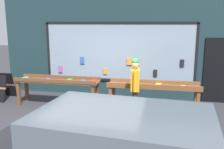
{
  "coord_description": "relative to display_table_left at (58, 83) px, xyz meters",
  "views": [
    {
      "loc": [
        1.75,
        -6.11,
        2.55
      ],
      "look_at": [
        0.3,
        0.68,
        1.11
      ],
      "focal_mm": 40.0,
      "sensor_mm": 36.0,
      "label": 1
    }
  ],
  "objects": [
    {
      "name": "display_table_left",
      "position": [
        0.0,
        0.0,
        0.0
      ],
      "size": [
        2.62,
        0.67,
        0.91
      ],
      "color": "brown",
      "rests_on": "ground_plane"
    },
    {
      "name": "sandwich_board_sign",
      "position": [
        -2.07,
        0.25,
        -0.29
      ],
      "size": [
        0.52,
        0.78,
        0.87
      ],
      "rotation": [
        0.0,
        0.0,
        -0.03
      ],
      "color": "black",
      "rests_on": "ground_plane"
    },
    {
      "name": "shopfront_facade",
      "position": [
        1.52,
        1.51,
        1.09
      ],
      "size": [
        8.11,
        0.29,
        3.69
      ],
      "color": "#192D33",
      "rests_on": "ground_plane"
    },
    {
      "name": "person_browsing",
      "position": [
        2.47,
        -0.58,
        0.24
      ],
      "size": [
        0.27,
        0.66,
        1.66
      ],
      "rotation": [
        0.0,
        0.0,
        1.69
      ],
      "color": "#4C382D",
      "rests_on": "ground_plane"
    },
    {
      "name": "small_dog",
      "position": [
        2.06,
        -0.7,
        -0.44
      ],
      "size": [
        0.39,
        0.52,
        0.41
      ],
      "rotation": [
        0.0,
        0.0,
        2.12
      ],
      "color": "white",
      "rests_on": "ground_plane"
    },
    {
      "name": "ground_plane",
      "position": [
        1.47,
        -0.89,
        -0.73
      ],
      "size": [
        40.0,
        40.0,
        0.0
      ],
      "primitive_type": "plane",
      "color": "#2D2D33"
    },
    {
      "name": "display_table_right",
      "position": [
        2.94,
        -0.01,
        -0.01
      ],
      "size": [
        2.62,
        0.66,
        0.9
      ],
      "color": "brown",
      "rests_on": "ground_plane"
    }
  ]
}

